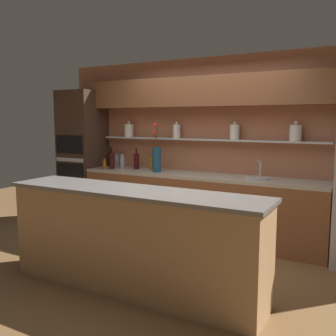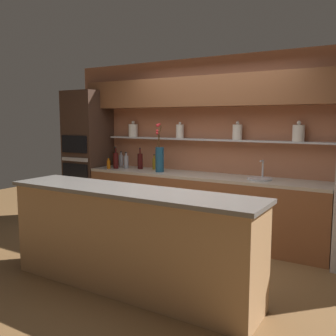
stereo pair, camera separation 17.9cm
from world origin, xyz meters
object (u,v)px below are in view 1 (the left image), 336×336
at_px(oven_tower, 83,156).
at_px(bottle_oil_1, 151,163).
at_px(bottle_wine_0, 136,161).
at_px(bottle_wine_5, 111,159).
at_px(bottle_spirit_6, 122,162).
at_px(bottle_spirit_2, 117,160).
at_px(flower_vase, 157,158).
at_px(sink_fixture, 258,177).
at_px(bottle_sauce_4, 105,164).
at_px(bottle_wine_3, 112,161).

height_order(oven_tower, bottle_oil_1, oven_tower).
height_order(bottle_wine_0, bottle_wine_5, bottle_wine_0).
bearing_deg(bottle_spirit_6, bottle_wine_0, 13.30).
distance_m(bottle_wine_0, bottle_spirit_2, 0.46).
height_order(flower_vase, bottle_spirit_2, flower_vase).
height_order(sink_fixture, bottle_sauce_4, sink_fixture).
height_order(flower_vase, bottle_sauce_4, flower_vase).
distance_m(bottle_wine_0, bottle_wine_5, 0.57).
relative_size(bottle_spirit_2, bottle_wine_5, 0.77).
xyz_separation_m(bottle_wine_0, bottle_spirit_6, (-0.24, -0.06, -0.02)).
bearing_deg(sink_fixture, bottle_wine_3, -177.34).
xyz_separation_m(oven_tower, bottle_sauce_4, (0.61, -0.18, -0.09)).
height_order(bottle_oil_1, bottle_spirit_2, bottle_spirit_2).
bearing_deg(bottle_spirit_6, flower_vase, -6.86).
distance_m(bottle_wine_0, bottle_wine_3, 0.39).
bearing_deg(flower_vase, oven_tower, 177.62).
height_order(bottle_sauce_4, bottle_spirit_6, bottle_spirit_6).
xyz_separation_m(flower_vase, bottle_sauce_4, (-0.89, -0.12, -0.14)).
height_order(sink_fixture, bottle_oil_1, sink_fixture).
distance_m(flower_vase, sink_fixture, 1.52).
relative_size(flower_vase, bottle_wine_3, 2.10).
height_order(bottle_wine_0, bottle_sauce_4, bottle_wine_0).
bearing_deg(oven_tower, bottle_oil_1, 6.58).
relative_size(bottle_oil_1, bottle_spirit_2, 0.94).
distance_m(bottle_wine_3, bottle_sauce_4, 0.13).
xyz_separation_m(bottle_wine_0, bottle_spirit_2, (-0.45, 0.09, -0.02)).
bearing_deg(bottle_spirit_6, bottle_sauce_4, -134.14).
relative_size(bottle_wine_0, bottle_spirit_2, 1.33).
bearing_deg(sink_fixture, bottle_oil_1, 175.60).
xyz_separation_m(bottle_spirit_2, bottle_spirit_6, (0.22, -0.14, 0.00)).
distance_m(bottle_oil_1, bottle_spirit_2, 0.68).
bearing_deg(oven_tower, sink_fixture, 0.22).
height_order(oven_tower, flower_vase, oven_tower).
distance_m(bottle_oil_1, bottle_spirit_6, 0.48).
distance_m(flower_vase, bottle_wine_3, 0.81).
bearing_deg(bottle_oil_1, bottle_sauce_4, -153.56).
bearing_deg(sink_fixture, bottle_spirit_6, 179.75).
distance_m(sink_fixture, bottle_spirit_2, 2.42).
xyz_separation_m(bottle_wine_5, bottle_spirit_6, (0.33, -0.13, -0.02)).
relative_size(bottle_wine_0, bottle_sauce_4, 1.81).
bearing_deg(bottle_spirit_2, flower_vase, -13.97).
distance_m(bottle_oil_1, bottle_wine_5, 0.79).
bearing_deg(bottle_spirit_2, bottle_oil_1, -1.54).
bearing_deg(bottle_oil_1, bottle_spirit_6, -164.88).
xyz_separation_m(sink_fixture, bottle_spirit_2, (-2.41, 0.15, 0.08)).
distance_m(bottle_spirit_2, bottle_wine_5, 0.12).
xyz_separation_m(bottle_oil_1, bottle_sauce_4, (-0.66, -0.33, -0.02)).
relative_size(bottle_wine_5, bottle_spirit_6, 1.26).
distance_m(flower_vase, bottle_wine_0, 0.48).
height_order(bottle_spirit_2, bottle_wine_5, bottle_wine_5).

